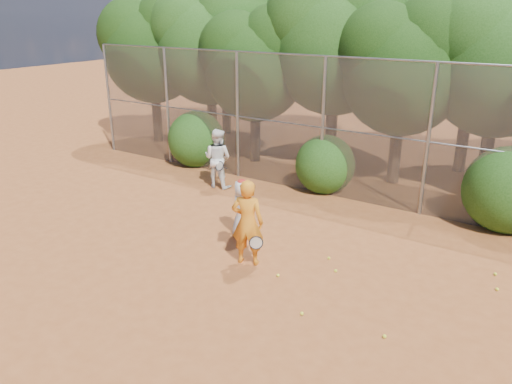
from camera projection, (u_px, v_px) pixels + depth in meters
The scene contains 24 objects.
ground at pixel (229, 290), 9.82m from camera, with size 80.00×80.00×0.00m, color #964C22.
fence_back at pixel (351, 130), 13.88m from camera, with size 20.05×0.09×4.03m.
tree_0 at pixel (154, 44), 19.63m from camera, with size 4.38×3.81×6.00m.
tree_1 at pixel (212, 39), 18.66m from camera, with size 4.64×4.03×6.35m.
tree_2 at pixel (257, 60), 17.02m from camera, with size 3.99×3.47×5.47m.
tree_3 at pixel (338, 36), 16.24m from camera, with size 4.89×4.26×6.70m.
tree_4 at pixel (406, 61), 14.70m from camera, with size 4.19×3.64×5.73m.
tree_5 at pixel (505, 53), 13.95m from camera, with size 4.51×3.92×6.17m.
tree_9 at pixel (227, 31), 20.92m from camera, with size 4.83×4.20×6.62m.
tree_10 at pixel (339, 26), 18.40m from camera, with size 5.15×4.48×7.06m.
tree_11 at pixel (479, 44), 15.68m from camera, with size 4.64×4.03×6.35m.
bush_0 at pixel (196, 137), 17.50m from camera, with size 2.00×2.00×2.00m, color #1B4210.
bush_1 at pixel (325, 162), 14.97m from camera, with size 1.80×1.80×1.80m, color #1B4210.
bush_2 at pixel (509, 186), 12.33m from camera, with size 2.20×2.20×2.20m, color #1B4210.
player_yellow at pixel (248, 223), 10.57m from camera, with size 0.89×0.66×1.91m.
player_teen at pixel (242, 209), 11.83m from camera, with size 0.85×0.74×1.50m.
player_white at pixel (218, 158), 15.26m from camera, with size 0.96×0.79×1.83m.
ball_0 at pixel (336, 271), 10.49m from camera, with size 0.07×0.07×0.07m, color yellow.
ball_1 at pixel (495, 274), 10.36m from camera, with size 0.07×0.07×0.07m, color yellow.
ball_2 at pixel (302, 314), 9.01m from camera, with size 0.07×0.07×0.07m, color yellow.
ball_3 at pixel (385, 336), 8.38m from camera, with size 0.07×0.07×0.07m, color yellow.
ball_4 at pixel (278, 275), 10.31m from camera, with size 0.07×0.07×0.07m, color yellow.
ball_5 at pixel (497, 289), 9.80m from camera, with size 0.07×0.07×0.07m, color yellow.
ball_6 at pixel (329, 258), 11.02m from camera, with size 0.07×0.07×0.07m, color yellow.
Camera 1 is at (5.13, -6.86, 5.21)m, focal length 35.00 mm.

